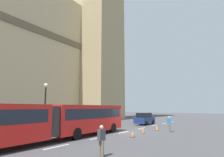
# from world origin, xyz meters

# --- Properties ---
(ground_plane) EXTENTS (160.00, 160.00, 0.00)m
(ground_plane) POSITION_xyz_m (0.00, 0.00, 0.00)
(ground_plane) COLOR #424244
(lane_centre_marking) EXTENTS (34.40, 0.16, 0.01)m
(lane_centre_marking) POSITION_xyz_m (2.08, 0.00, 0.00)
(lane_centre_marking) COLOR silver
(lane_centre_marking) RESTS_ON ground_plane
(articulated_bus) EXTENTS (18.77, 2.54, 2.90)m
(articulated_bus) POSITION_xyz_m (-8.88, 1.99, 1.75)
(articulated_bus) COLOR red
(articulated_bus) RESTS_ON ground_plane
(sedan_lead) EXTENTS (4.40, 1.86, 1.85)m
(sedan_lead) POSITION_xyz_m (9.78, 1.93, 0.91)
(sedan_lead) COLOR navy
(sedan_lead) RESTS_ON ground_plane
(traffic_cone_west) EXTENTS (0.36, 0.36, 0.58)m
(traffic_cone_west) POSITION_xyz_m (-2.73, -2.39, 0.28)
(traffic_cone_west) COLOR black
(traffic_cone_west) RESTS_ON ground_plane
(traffic_cone_middle) EXTENTS (0.36, 0.36, 0.58)m
(traffic_cone_middle) POSITION_xyz_m (0.24, -2.09, 0.28)
(traffic_cone_middle) COLOR black
(traffic_cone_middle) RESTS_ON ground_plane
(traffic_cone_east) EXTENTS (0.36, 0.36, 0.58)m
(traffic_cone_east) POSITION_xyz_m (3.49, -2.41, 0.28)
(traffic_cone_east) COLOR black
(traffic_cone_east) RESTS_ON ground_plane
(street_lamp) EXTENTS (0.44, 0.44, 5.27)m
(street_lamp) POSITION_xyz_m (-5.67, 6.50, 3.06)
(street_lamp) COLOR black
(street_lamp) RESTS_ON ground_plane
(pedestrian_near_cones) EXTENTS (0.44, 0.35, 1.69)m
(pedestrian_near_cones) POSITION_xyz_m (-9.85, -4.12, 0.91)
(pedestrian_near_cones) COLOR #726651
(pedestrian_near_cones) RESTS_ON ground_plane
(pedestrian_by_kerb) EXTENTS (0.39, 0.46, 1.69)m
(pedestrian_by_kerb) POSITION_xyz_m (2.91, -4.09, 0.91)
(pedestrian_by_kerb) COLOR #726651
(pedestrian_by_kerb) RESTS_ON ground_plane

